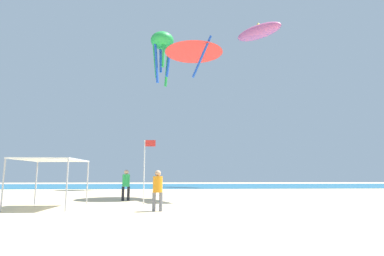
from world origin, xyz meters
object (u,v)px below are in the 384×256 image
(person_near_tent, at_px, (158,187))
(banner_flag, at_px, (146,165))
(person_leftmost, at_px, (126,182))
(kite_inflatable_pink, at_px, (259,32))
(canopy_tent, at_px, (51,162))
(kite_delta_red, at_px, (194,48))
(kite_octopus_green, at_px, (162,43))

(person_near_tent, xyz_separation_m, banner_flag, (-0.82, 2.91, 1.05))
(person_leftmost, relative_size, kite_inflatable_pink, 0.27)
(canopy_tent, relative_size, person_leftmost, 1.72)
(person_near_tent, height_order, person_leftmost, person_leftmost)
(canopy_tent, height_order, kite_delta_red, kite_delta_red)
(kite_inflatable_pink, bearing_deg, kite_delta_red, -75.16)
(person_leftmost, bearing_deg, kite_delta_red, 11.97)
(kite_octopus_green, bearing_deg, person_leftmost, -18.01)
(canopy_tent, height_order, kite_inflatable_pink, kite_inflatable_pink)
(kite_inflatable_pink, bearing_deg, canopy_tent, -80.79)
(person_near_tent, height_order, kite_octopus_green, kite_octopus_green)
(canopy_tent, distance_m, kite_delta_red, 13.60)
(banner_flag, bearing_deg, canopy_tent, -164.06)
(person_near_tent, xyz_separation_m, kite_inflatable_pink, (13.54, 29.87, 22.46))
(canopy_tent, height_order, person_near_tent, canopy_tent)
(banner_flag, height_order, kite_delta_red, kite_delta_red)
(canopy_tent, distance_m, person_leftmost, 5.31)
(kite_delta_red, bearing_deg, kite_octopus_green, -1.40)
(person_near_tent, bearing_deg, kite_delta_red, -86.92)
(canopy_tent, bearing_deg, kite_delta_red, 42.75)
(kite_delta_red, bearing_deg, canopy_tent, 118.72)
(person_near_tent, height_order, kite_delta_red, kite_delta_red)
(canopy_tent, bearing_deg, kite_octopus_green, 77.95)
(canopy_tent, relative_size, person_near_tent, 1.84)
(canopy_tent, distance_m, kite_octopus_green, 26.11)
(person_leftmost, height_order, kite_octopus_green, kite_octopus_green)
(banner_flag, distance_m, kite_delta_red, 11.16)
(person_near_tent, bearing_deg, kite_inflatable_pink, -97.11)
(person_near_tent, distance_m, kite_octopus_green, 27.77)
(canopy_tent, xyz_separation_m, kite_delta_red, (7.44, 6.88, 9.07))
(banner_flag, xyz_separation_m, kite_inflatable_pink, (14.36, 26.96, 21.41))
(kite_inflatable_pink, xyz_separation_m, kite_delta_red, (-11.39, -21.35, -12.22))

